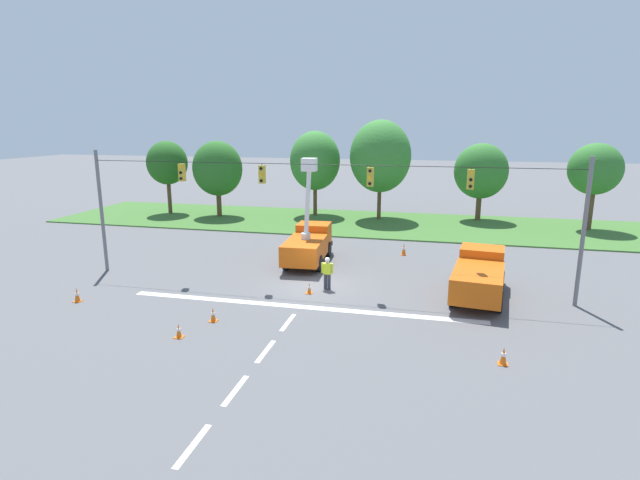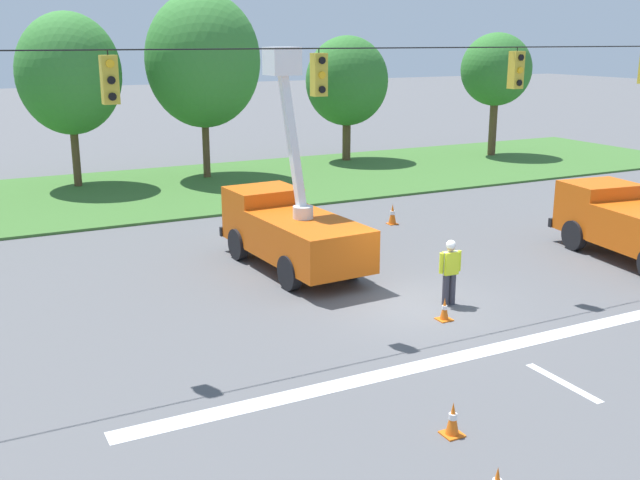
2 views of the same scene
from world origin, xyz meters
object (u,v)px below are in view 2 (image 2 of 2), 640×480
tree_centre (69,74)px  traffic_cone_foreground_left (445,310)px  tree_far_east (347,81)px  traffic_cone_mid_right (392,214)px  tree_east_end (496,70)px  tree_east (203,60)px  road_worker (450,269)px  traffic_cone_mid_left (453,419)px  utility_truck_support_near (638,225)px  utility_truck_bucket_lift (290,225)px

tree_centre → traffic_cone_foreground_left: size_ratio=13.79×
tree_far_east → traffic_cone_foreground_left: size_ratio=12.01×
traffic_cone_foreground_left → traffic_cone_mid_right: size_ratio=0.75×
tree_centre → tree_east_end: 23.71m
tree_east → road_worker: (-0.32, -20.49, -4.79)m
tree_centre → traffic_cone_mid_right: (9.33, -12.82, -4.87)m
tree_far_east → tree_east_end: (8.64, -2.26, 0.54)m
tree_east → tree_far_east: size_ratio=1.29×
tree_east_end → traffic_cone_mid_left: 33.75m
tree_east → tree_east_end: (17.49, -0.72, -0.75)m
traffic_cone_foreground_left → road_worker: bearing=48.4°
tree_east → utility_truck_support_near: size_ratio=1.40×
road_worker → tree_far_east: bearing=67.4°
traffic_cone_foreground_left → traffic_cone_mid_left: traffic_cone_mid_left is taller
tree_east_end → traffic_cone_mid_left: (-21.83, -25.30, -4.74)m
utility_truck_bucket_lift → utility_truck_support_near: 10.95m
traffic_cone_mid_right → tree_east: bearing=104.4°
utility_truck_support_near → traffic_cone_mid_left: bearing=-152.4°
utility_truck_support_near → traffic_cone_mid_right: utility_truck_support_near is taller
tree_centre → tree_far_east: size_ratio=1.15×
utility_truck_bucket_lift → utility_truck_support_near: bearing=-22.9°
road_worker → utility_truck_bucket_lift: bearing=115.2°
tree_east_end → road_worker: bearing=-132.0°
tree_centre → utility_truck_support_near: size_ratio=1.25×
tree_far_east → road_worker: (-9.17, -22.03, -3.51)m
utility_truck_bucket_lift → road_worker: utility_truck_bucket_lift is taller
utility_truck_bucket_lift → utility_truck_support_near: size_ratio=1.02×
tree_east → tree_east_end: tree_east is taller
tree_east_end → traffic_cone_mid_right: (-14.34, -11.57, -4.66)m
utility_truck_support_near → tree_centre: bearing=123.8°
traffic_cone_foreground_left → traffic_cone_mid_right: (4.24, 9.07, 0.12)m
utility_truck_bucket_lift → tree_east: bearing=80.4°
tree_centre → traffic_cone_mid_left: tree_centre is taller
utility_truck_support_near → traffic_cone_mid_left: 13.33m
tree_far_east → traffic_cone_mid_left: (-13.19, -27.56, -4.20)m
tree_east → traffic_cone_foreground_left: tree_east is taller
tree_centre → tree_far_east: (15.03, 1.01, -0.75)m
tree_east → traffic_cone_mid_right: 13.79m
utility_truck_bucket_lift → utility_truck_support_near: utility_truck_bucket_lift is taller
tree_centre → traffic_cone_mid_right: bearing=-53.9°
utility_truck_bucket_lift → tree_east_end: bearing=36.4°
tree_centre → road_worker: 22.24m
tree_east → road_worker: size_ratio=5.10×
tree_centre → road_worker: size_ratio=4.53×
utility_truck_bucket_lift → road_worker: 5.44m
traffic_cone_foreground_left → traffic_cone_mid_left: size_ratio=0.91×
road_worker → traffic_cone_mid_right: (3.47, 8.21, -0.61)m
tree_centre → utility_truck_support_near: 24.86m
tree_east → tree_centre: bearing=175.1°
tree_east_end → traffic_cone_mid_left: bearing=-130.8°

